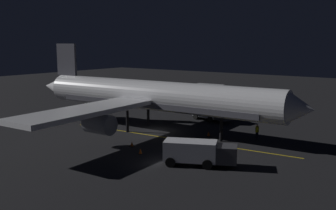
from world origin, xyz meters
The scene contains 10 objects.
ground_plane centered at (0.00, 0.00, -0.10)m, with size 180.00×180.00×0.20m, color black.
apron_guide_stripe centered at (1.78, 4.00, 0.00)m, with size 0.24×29.26×0.01m, color gold.
airliner centered at (0.03, -0.62, 4.28)m, with size 37.66×39.26×10.78m.
baggage_truck centered at (8.41, 11.49, 1.18)m, with size 4.59×6.72×2.23m.
catering_truck centered at (-9.95, 2.28, 1.16)m, with size 3.22×6.11×2.19m.
ground_crew_worker centered at (-3.64, 11.91, 0.89)m, with size 0.40×0.40×1.74m.
traffic_cone_near_left centered at (2.82, 11.51, 0.25)m, with size 0.50×0.50×0.55m.
traffic_cone_near_right centered at (-1.76, 6.66, 0.25)m, with size 0.50×0.50×0.55m.
traffic_cone_under_wing centered at (7.07, 2.44, 0.25)m, with size 0.50×0.50×0.55m.
traffic_cone_far centered at (8.68, 4.99, 0.25)m, with size 0.50×0.50×0.55m.
Camera 1 is at (36.88, 29.15, 10.90)m, focal length 41.30 mm.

